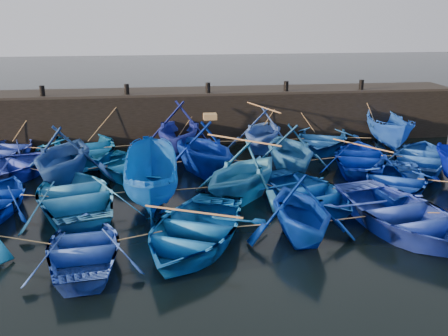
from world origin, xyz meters
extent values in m
plane|color=black|center=(0.00, 0.00, 0.00)|extent=(120.00, 120.00, 0.00)
cube|color=black|center=(0.00, 10.50, 1.25)|extent=(26.00, 2.50, 2.50)
cube|color=black|center=(0.00, 10.50, 2.56)|extent=(26.00, 2.50, 0.12)
cylinder|color=black|center=(-8.00, 9.60, 2.87)|extent=(0.24, 0.24, 0.50)
cylinder|color=black|center=(-4.00, 9.60, 2.87)|extent=(0.24, 0.24, 0.50)
cylinder|color=black|center=(0.00, 9.60, 2.87)|extent=(0.24, 0.24, 0.50)
cylinder|color=black|center=(4.00, 9.60, 2.87)|extent=(0.24, 0.24, 0.50)
cylinder|color=black|center=(8.00, 9.60, 2.87)|extent=(0.24, 0.24, 0.50)
imported|color=#1F3496|center=(-9.52, 7.86, 0.48)|extent=(4.29, 5.26, 0.96)
imported|color=#0E62AE|center=(-5.92, 7.42, 0.58)|extent=(5.62, 6.62, 1.17)
imported|color=navy|center=(-1.56, 7.87, 1.26)|extent=(4.82, 5.37, 2.52)
imported|color=blue|center=(2.47, 7.74, 1.07)|extent=(4.75, 5.06, 2.13)
imported|color=navy|center=(5.47, 7.84, 0.54)|extent=(5.46, 6.22, 1.07)
imported|color=blue|center=(8.78, 7.53, 0.89)|extent=(2.39, 4.80, 1.78)
imported|color=#1C2EA0|center=(-8.84, 4.78, 0.55)|extent=(6.36, 6.39, 1.09)
imported|color=navy|center=(-6.25, 4.20, 1.21)|extent=(4.60, 5.13, 2.42)
imported|color=#136AB6|center=(-3.71, 4.52, 0.47)|extent=(5.23, 5.60, 0.95)
imported|color=#032496|center=(-0.68, 4.73, 1.16)|extent=(5.33, 5.62, 2.32)
imported|color=#1B5994|center=(2.93, 4.27, 1.10)|extent=(3.75, 4.31, 2.20)
imported|color=#001DA2|center=(6.17, 4.57, 0.50)|extent=(4.85, 5.70, 1.00)
imported|color=#1141A1|center=(8.82, 4.30, 0.51)|extent=(5.58, 6.04, 1.02)
imported|color=#226DB8|center=(-5.39, 1.28, 0.57)|extent=(5.26, 6.33, 1.13)
imported|color=#064599|center=(-2.83, 1.38, 0.98)|extent=(1.94, 5.08, 1.96)
imported|color=#2576C1|center=(0.47, 1.53, 1.11)|extent=(5.53, 5.57, 2.22)
imported|color=#073E9B|center=(2.71, 0.81, 0.48)|extent=(4.67, 5.47, 0.96)
imported|color=#0C33A4|center=(6.24, 1.43, 0.50)|extent=(5.22, 5.81, 0.99)
imported|color=#2142A3|center=(-4.58, -2.43, 0.44)|extent=(3.46, 4.54, 0.88)
imported|color=#0A519E|center=(-1.56, -1.99, 0.54)|extent=(5.53, 6.27, 1.08)
imported|color=navy|center=(1.65, -1.89, 1.00)|extent=(3.41, 3.91, 2.00)
imported|color=#213CB7|center=(4.96, -1.67, 0.57)|extent=(4.98, 6.18, 1.14)
cube|color=olive|center=(-0.38, 4.73, 2.44)|extent=(0.54, 0.44, 0.23)
cylinder|color=tan|center=(-7.72, 7.64, 0.55)|extent=(1.80, 0.47, 0.04)
cylinder|color=tan|center=(-3.74, 7.64, 0.55)|extent=(2.57, 0.48, 0.04)
cylinder|color=tan|center=(0.45, 7.80, 0.55)|extent=(2.23, 0.16, 0.04)
cylinder|color=tan|center=(3.97, 7.79, 0.55)|extent=(1.20, 0.14, 0.04)
cylinder|color=tan|center=(7.12, 7.69, 0.55)|extent=(1.53, 0.35, 0.04)
cylinder|color=tan|center=(-7.54, 4.49, 0.55)|extent=(0.81, 0.60, 0.04)
cylinder|color=tan|center=(-4.98, 4.36, 0.55)|extent=(0.75, 0.35, 0.04)
cylinder|color=tan|center=(-2.20, 4.63, 0.55)|extent=(1.23, 0.25, 0.04)
cylinder|color=tan|center=(1.12, 4.50, 0.55)|extent=(1.82, 0.50, 0.04)
cylinder|color=tan|center=(4.55, 4.42, 0.55)|extent=(1.45, 0.34, 0.04)
cylinder|color=tan|center=(7.50, 4.43, 0.55)|extent=(0.86, 0.31, 0.04)
cylinder|color=tan|center=(-6.78, 1.42, 0.55)|extent=(0.99, 0.32, 0.04)
cylinder|color=tan|center=(-4.11, 1.33, 0.55)|extent=(0.77, 0.14, 0.04)
cylinder|color=tan|center=(-1.18, 1.46, 0.55)|extent=(1.50, 0.19, 0.04)
cylinder|color=tan|center=(1.59, 1.17, 0.55)|extent=(0.47, 0.75, 0.04)
cylinder|color=tan|center=(4.48, 1.12, 0.55)|extent=(1.74, 0.66, 0.04)
cylinder|color=tan|center=(7.73, 1.14, 0.55)|extent=(1.19, 0.60, 0.04)
cylinder|color=tan|center=(-6.52, -1.97, 0.55)|extent=(2.09, 0.97, 0.04)
cylinder|color=tan|center=(-3.07, -2.21, 0.55)|extent=(1.24, 0.47, 0.04)
cylinder|color=tan|center=(0.05, -1.94, 0.55)|extent=(1.41, 0.14, 0.04)
cylinder|color=tan|center=(3.30, -1.78, 0.55)|extent=(1.51, 0.26, 0.04)
cylinder|color=tan|center=(-8.76, 9.28, 1.58)|extent=(1.55, 0.48, 2.09)
cylinder|color=tan|center=(-4.96, 9.06, 1.58)|extent=(1.96, 0.92, 2.10)
cylinder|color=tan|center=(-0.78, 9.28, 1.58)|extent=(1.60, 0.48, 2.09)
cylinder|color=tan|center=(3.23, 9.22, 1.58)|extent=(1.57, 0.60, 2.09)
cylinder|color=tan|center=(4.73, 9.27, 1.58)|extent=(1.50, 0.50, 2.09)
cylinder|color=tan|center=(8.39, 9.11, 1.58)|extent=(0.83, 0.82, 2.09)
cylinder|color=#99724C|center=(2.47, 7.74, 2.16)|extent=(1.08, 2.84, 0.06)
cylinder|color=#99724C|center=(6.17, 4.57, 1.03)|extent=(1.77, 2.49, 0.06)
cylinder|color=#99724C|center=(0.47, 1.53, 2.25)|extent=(2.34, 1.97, 0.06)
cylinder|color=#99724C|center=(-1.56, -1.99, 1.11)|extent=(2.74, 1.32, 0.06)
camera|label=1|loc=(-2.33, -15.23, 6.71)|focal=40.00mm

